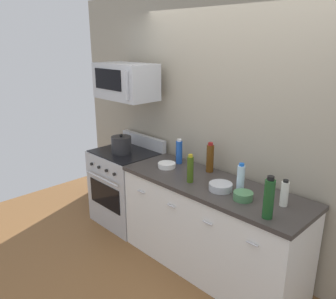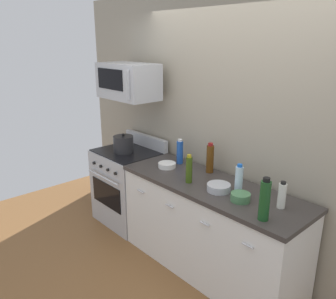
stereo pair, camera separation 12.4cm
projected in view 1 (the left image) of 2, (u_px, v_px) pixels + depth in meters
The scene contains 15 objects.
ground_plane at pixel (208, 267), 3.46m from camera, with size 5.98×5.98×0.00m, color brown.
back_wall at pixel (240, 131), 3.32m from camera, with size 4.98×0.10×2.70m, color #9E937F.
counter_unit at pixel (210, 227), 3.32m from camera, with size 1.89×0.66×0.92m.
range_oven at pixel (127, 186), 4.22m from camera, with size 0.76×0.69×1.07m.
microwave at pixel (126, 81), 3.85m from camera, with size 0.74×0.44×0.40m.
bottle_water_clear at pixel (241, 178), 2.97m from camera, with size 0.07×0.07×0.26m.
bottle_vinegar_white at pixel (284, 193), 2.72m from camera, with size 0.06×0.06×0.22m.
bottle_wine_green at pixel (269, 198), 2.51m from camera, with size 0.08×0.08×0.34m.
bottle_olive_oil at pixel (190, 169), 3.17m from camera, with size 0.06×0.06×0.27m.
bottle_soda_blue at pixel (179, 152), 3.66m from camera, with size 0.07×0.07×0.27m.
bottle_wine_amber at pixel (210, 158), 3.42m from camera, with size 0.07×0.07×0.31m.
bowl_white_ceramic at pixel (167, 165), 3.57m from camera, with size 0.18×0.18×0.05m.
bowl_steel_prep at pixel (221, 186), 3.02m from camera, with size 0.21×0.21×0.06m.
bowl_green_glaze at pixel (243, 196), 2.84m from camera, with size 0.16×0.16×0.07m.
stockpot at pixel (121, 145), 4.01m from camera, with size 0.24×0.24×0.23m.
Camera 1 is at (1.80, -2.34, 2.19)m, focal length 36.43 mm.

